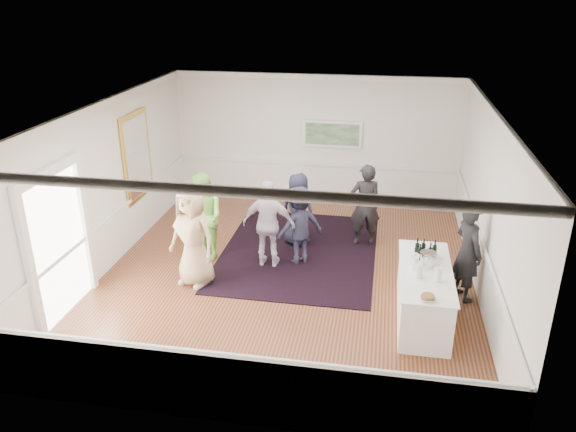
% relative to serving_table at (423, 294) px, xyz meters
% --- Properties ---
extents(floor, '(8.00, 8.00, 0.00)m').
position_rel_serving_table_xyz_m(floor, '(-2.46, 1.09, -0.45)').
color(floor, brown).
rests_on(floor, ground).
extents(ceiling, '(7.00, 8.00, 0.02)m').
position_rel_serving_table_xyz_m(ceiling, '(-2.46, 1.09, 2.75)').
color(ceiling, white).
rests_on(ceiling, wall_back).
extents(wall_left, '(0.02, 8.00, 3.20)m').
position_rel_serving_table_xyz_m(wall_left, '(-5.96, 1.09, 1.15)').
color(wall_left, white).
rests_on(wall_left, floor).
extents(wall_right, '(0.02, 8.00, 3.20)m').
position_rel_serving_table_xyz_m(wall_right, '(1.04, 1.09, 1.15)').
color(wall_right, white).
rests_on(wall_right, floor).
extents(wall_back, '(7.00, 0.02, 3.20)m').
position_rel_serving_table_xyz_m(wall_back, '(-2.46, 5.09, 1.15)').
color(wall_back, white).
rests_on(wall_back, floor).
extents(wall_front, '(7.00, 0.02, 3.20)m').
position_rel_serving_table_xyz_m(wall_front, '(-2.46, -2.91, 1.15)').
color(wall_front, white).
rests_on(wall_front, floor).
extents(wainscoting, '(7.00, 8.00, 1.00)m').
position_rel_serving_table_xyz_m(wainscoting, '(-2.46, 1.09, 0.05)').
color(wainscoting, white).
rests_on(wainscoting, floor).
extents(mirror, '(0.05, 1.25, 1.85)m').
position_rel_serving_table_xyz_m(mirror, '(-5.91, 2.39, 1.35)').
color(mirror, gold).
rests_on(mirror, wall_left).
extents(doorway, '(0.10, 1.78, 2.56)m').
position_rel_serving_table_xyz_m(doorway, '(-5.90, -0.81, 0.97)').
color(doorway, white).
rests_on(doorway, wall_left).
extents(landscape_painting, '(1.44, 0.06, 0.66)m').
position_rel_serving_table_xyz_m(landscape_painting, '(-2.06, 5.03, 1.33)').
color(landscape_painting, white).
rests_on(landscape_painting, wall_back).
extents(area_rug, '(3.14, 4.11, 0.02)m').
position_rel_serving_table_xyz_m(area_rug, '(-2.40, 2.09, -0.44)').
color(area_rug, black).
rests_on(area_rug, floor).
extents(serving_table, '(0.84, 2.22, 0.90)m').
position_rel_serving_table_xyz_m(serving_table, '(0.00, 0.00, 0.00)').
color(serving_table, white).
rests_on(serving_table, floor).
extents(bartender, '(0.68, 0.77, 1.78)m').
position_rel_serving_table_xyz_m(bartender, '(0.74, 0.80, 0.44)').
color(bartender, black).
rests_on(bartender, floor).
extents(guest_tan, '(1.08, 0.88, 1.90)m').
position_rel_serving_table_xyz_m(guest_tan, '(-4.09, 0.48, 0.50)').
color(guest_tan, tan).
rests_on(guest_tan, floor).
extents(guest_green, '(1.10, 1.07, 1.79)m').
position_rel_serving_table_xyz_m(guest_green, '(-4.23, 1.52, 0.44)').
color(guest_green, '#8ED856').
rests_on(guest_green, floor).
extents(guest_lilac, '(1.04, 0.45, 1.75)m').
position_rel_serving_table_xyz_m(guest_lilac, '(-2.89, 1.42, 0.42)').
color(guest_lilac, silver).
rests_on(guest_lilac, floor).
extents(guest_dark_a, '(1.18, 1.07, 1.58)m').
position_rel_serving_table_xyz_m(guest_dark_a, '(-2.33, 1.65, 0.34)').
color(guest_dark_a, '#1C1C2F').
rests_on(guest_dark_a, floor).
extents(guest_dark_b, '(0.72, 0.55, 1.77)m').
position_rel_serving_table_xyz_m(guest_dark_b, '(-1.10, 2.73, 0.43)').
color(guest_dark_b, black).
rests_on(guest_dark_b, floor).
extents(guest_navy, '(0.90, 0.75, 1.57)m').
position_rel_serving_table_xyz_m(guest_navy, '(-2.49, 2.51, 0.33)').
color(guest_navy, '#1C1C2F').
rests_on(guest_navy, floor).
extents(wine_bottles, '(0.38, 0.30, 0.31)m').
position_rel_serving_table_xyz_m(wine_bottles, '(-0.01, 0.46, 0.60)').
color(wine_bottles, black).
rests_on(wine_bottles, serving_table).
extents(juice_pitchers, '(0.46, 0.43, 0.24)m').
position_rel_serving_table_xyz_m(juice_pitchers, '(-0.06, -0.21, 0.57)').
color(juice_pitchers, '#63A33A').
rests_on(juice_pitchers, serving_table).
extents(ice_bucket, '(0.26, 0.26, 0.25)m').
position_rel_serving_table_xyz_m(ice_bucket, '(0.03, 0.15, 0.56)').
color(ice_bucket, silver).
rests_on(ice_bucket, serving_table).
extents(nut_bowl, '(0.23, 0.23, 0.08)m').
position_rel_serving_table_xyz_m(nut_bowl, '(-0.02, -0.94, 0.48)').
color(nut_bowl, white).
rests_on(nut_bowl, serving_table).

